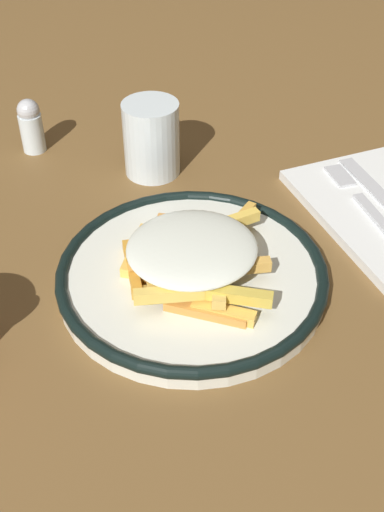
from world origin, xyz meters
The scene contains 6 objects.
ground_plane centered at (0.00, 0.00, 0.00)m, with size 2.60×2.60×0.00m, color brown.
plate centered at (0.00, 0.00, 0.01)m, with size 0.27×0.27×0.02m.
fries_heap centered at (0.00, 0.00, 0.04)m, with size 0.17×0.19×0.04m.
fork centered at (0.23, 0.02, 0.01)m, with size 0.04×0.18×0.01m.
water_glass centered at (0.04, 0.21, 0.05)m, with size 0.07×0.07×0.09m, color silver.
salt_shaker centered at (-0.08, 0.33, 0.04)m, with size 0.03×0.03×0.07m.
Camera 1 is at (-0.20, -0.44, 0.45)m, focal length 45.12 mm.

